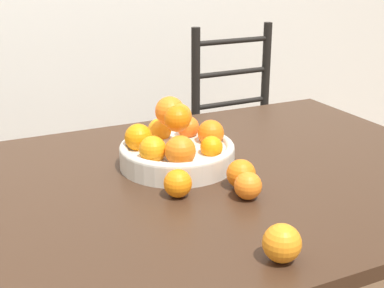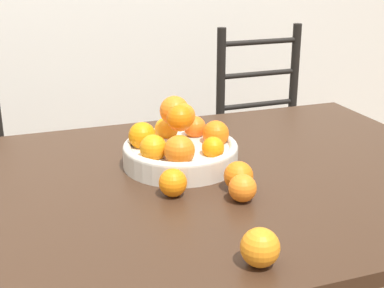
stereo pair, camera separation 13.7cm
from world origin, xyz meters
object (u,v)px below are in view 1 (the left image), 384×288
Objects in this scene: fruit_bowl at (176,146)px; orange_loose_2 at (248,186)px; chair_right at (246,141)px; orange_loose_0 at (241,174)px; orange_loose_1 at (282,243)px; orange_loose_3 at (178,183)px.

fruit_bowl is 0.28m from orange_loose_2.
orange_loose_2 is at bearing -122.72° from chair_right.
fruit_bowl is at bearing -134.22° from chair_right.
fruit_bowl is 4.29× the size of orange_loose_0.
orange_loose_2 is (-0.02, -0.06, -0.00)m from orange_loose_0.
fruit_bowl is 0.32× the size of chair_right.
orange_loose_0 reaches higher than orange_loose_2.
chair_right is (0.60, 0.99, -0.29)m from orange_loose_2.
chair_right is (0.58, 0.93, -0.30)m from orange_loose_0.
orange_loose_1 is 0.35m from orange_loose_3.
orange_loose_1 is 1.10× the size of orange_loose_3.
orange_loose_0 is 0.07m from orange_loose_2.
fruit_bowl reaches higher than orange_loose_0.
chair_right is (0.67, 0.72, -0.32)m from fruit_bowl.
orange_loose_1 is at bearing -91.83° from fruit_bowl.
fruit_bowl reaches higher than orange_loose_2.
orange_loose_2 is at bearing -105.91° from orange_loose_0.
orange_loose_0 is 0.34m from orange_loose_1.
orange_loose_3 is at bearing 100.06° from orange_loose_1.
orange_loose_0 reaches higher than orange_loose_3.
orange_loose_0 is 1.14m from chair_right.
orange_loose_0 is at bearing -6.96° from orange_loose_3.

